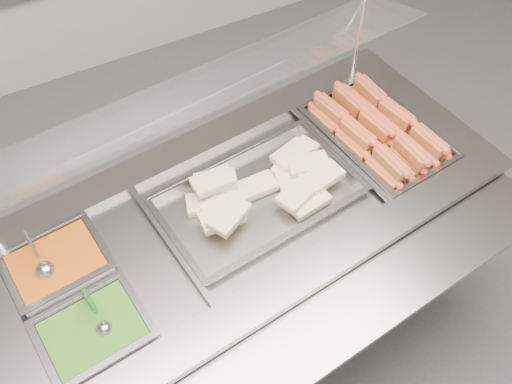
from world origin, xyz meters
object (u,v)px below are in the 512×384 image
pan_wraps (258,199)px  ladle (45,269)px  sneeze_guard (205,89)px  serving_spoon (102,324)px  pan_hotdogs (375,138)px  steam_counter (246,268)px

pan_wraps → ladle: (-0.72, 0.05, 0.03)m
sneeze_guard → ladle: bearing=-166.8°
pan_wraps → serving_spoon: size_ratio=3.97×
sneeze_guard → serving_spoon: size_ratio=9.25×
pan_hotdogs → ladle: (-1.25, -0.00, 0.05)m
steam_counter → ladle: 0.79m
steam_counter → ladle: size_ratio=9.72×
sneeze_guard → serving_spoon: sneeze_guard is taller
ladle → sneeze_guard: bearing=13.2°
pan_hotdogs → serving_spoon: size_ratio=3.22×
steam_counter → sneeze_guard: bearing=95.8°
steam_counter → serving_spoon: size_ratio=10.82×
sneeze_guard → ladle: sneeze_guard is taller
sneeze_guard → pan_wraps: (0.08, -0.20, -0.37)m
sneeze_guard → pan_hotdogs: (0.61, -0.15, -0.39)m
pan_wraps → ladle: ladle is taller
steam_counter → pan_hotdogs: bearing=5.8°
sneeze_guard → serving_spoon: bearing=-143.2°
ladle → serving_spoon: serving_spoon is taller
sneeze_guard → ladle: 0.74m
ladle → serving_spoon: 0.27m
steam_counter → serving_spoon: (-0.57, -0.20, 0.44)m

